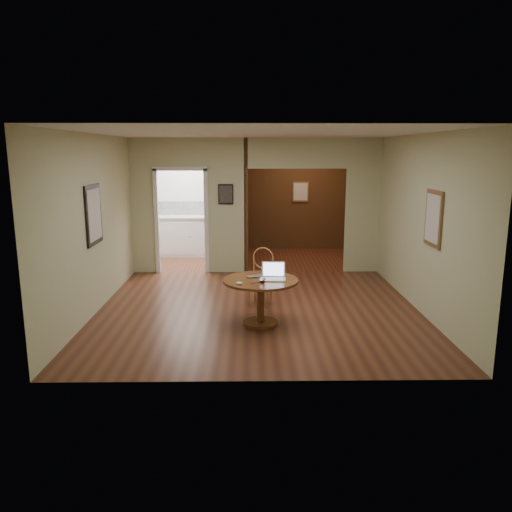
{
  "coord_description": "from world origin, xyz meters",
  "views": [
    {
      "loc": [
        -0.15,
        -7.49,
        2.43
      ],
      "look_at": [
        -0.04,
        -0.2,
        0.9
      ],
      "focal_mm": 35.0,
      "sensor_mm": 36.0,
      "label": 1
    }
  ],
  "objects_px": {
    "dining_table": "(261,291)",
    "closed_laptop": "(258,277)",
    "open_laptop": "(274,274)",
    "chair": "(261,273)"
  },
  "relations": [
    {
      "from": "dining_table",
      "to": "chair",
      "type": "distance_m",
      "value": 0.98
    },
    {
      "from": "chair",
      "to": "closed_laptop",
      "type": "distance_m",
      "value": 0.9
    },
    {
      "from": "dining_table",
      "to": "closed_laptop",
      "type": "relative_size",
      "value": 3.63
    },
    {
      "from": "dining_table",
      "to": "closed_laptop",
      "type": "distance_m",
      "value": 0.21
    },
    {
      "from": "dining_table",
      "to": "chair",
      "type": "xyz_separation_m",
      "value": [
        0.04,
        0.98,
        0.02
      ]
    },
    {
      "from": "chair",
      "to": "open_laptop",
      "type": "bearing_deg",
      "value": -61.31
    },
    {
      "from": "chair",
      "to": "open_laptop",
      "type": "xyz_separation_m",
      "value": [
        0.15,
        -0.96,
        0.22
      ]
    },
    {
      "from": "open_laptop",
      "to": "dining_table",
      "type": "bearing_deg",
      "value": -167.74
    },
    {
      "from": "dining_table",
      "to": "chair",
      "type": "bearing_deg",
      "value": 87.79
    },
    {
      "from": "open_laptop",
      "to": "chair",
      "type": "bearing_deg",
      "value": 103.0
    }
  ]
}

